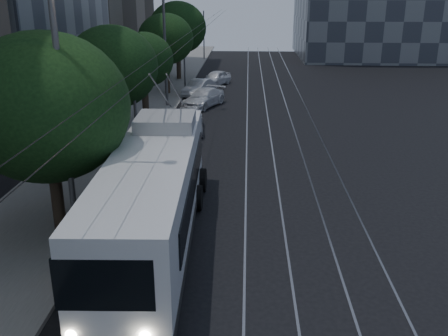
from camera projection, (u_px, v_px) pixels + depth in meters
name	position (u px, v px, depth m)	size (l,w,h in m)	color
ground	(236.00, 265.00, 16.11)	(120.00, 120.00, 0.00)	black
sidewalk	(137.00, 115.00, 35.23)	(5.00, 90.00, 0.15)	slate
tram_rails	(279.00, 117.00, 34.80)	(4.52, 90.00, 0.02)	gray
overhead_wires	(171.00, 67.00, 33.97)	(2.23, 90.00, 6.00)	black
trolleybus	(154.00, 193.00, 17.31)	(3.08, 12.81, 5.63)	silver
pickup_silver	(159.00, 142.00, 26.07)	(2.97, 6.43, 1.79)	#95979C
car_white_a	(189.00, 120.00, 31.15)	(1.76, 4.38, 1.49)	#B8B7BC
car_white_b	(204.00, 98.00, 37.88)	(1.85, 4.56, 1.32)	silver
car_white_c	(198.00, 88.00, 41.78)	(1.41, 4.05, 1.33)	silver
car_white_d	(216.00, 78.00, 46.37)	(1.58, 3.92, 1.34)	white
tree_1	(46.00, 108.00, 16.81)	(5.65, 5.65, 7.20)	#2E2219
tree_2	(112.00, 68.00, 25.07)	(4.63, 4.63, 6.82)	#2E2219
tree_3	(143.00, 60.00, 32.24)	(3.94, 3.94, 5.91)	#2E2219
tree_4	(166.00, 39.00, 40.86)	(4.60, 4.60, 6.68)	#2E2219
tree_5	(178.00, 28.00, 47.62)	(5.48, 5.48, 7.46)	#2E2219
streetlamp_near	(73.00, 84.00, 15.30)	(2.29, 0.44, 9.36)	#5B5B5E
streetlamp_far	(170.00, 27.00, 35.92)	(2.36, 0.44, 9.70)	#5B5B5E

